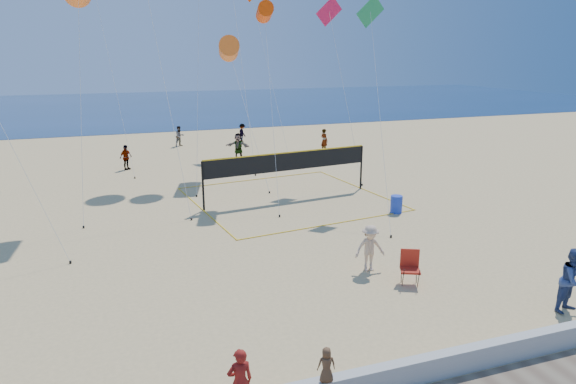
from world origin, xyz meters
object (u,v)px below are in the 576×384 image
object	(u,v)px
woman	(240,382)
volleyball_net	(288,167)
camp_chair	(410,265)
trash_barrel	(396,204)

from	to	relation	value
woman	volleyball_net	distance (m)	16.15
camp_chair	volleyball_net	bearing A→B (deg)	117.03
trash_barrel	camp_chair	bearing A→B (deg)	-117.69
woman	volleyball_net	bearing A→B (deg)	-115.82
woman	trash_barrel	size ratio (longest dim) A/B	1.83
camp_chair	volleyball_net	world-z (taller)	volleyball_net
woman	volleyball_net	world-z (taller)	volleyball_net
volleyball_net	trash_barrel	bearing A→B (deg)	-51.40
trash_barrel	volleyball_net	world-z (taller)	volleyball_net
trash_barrel	volleyball_net	bearing A→B (deg)	135.87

